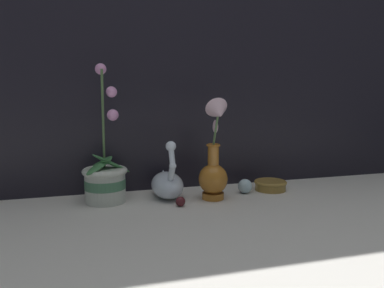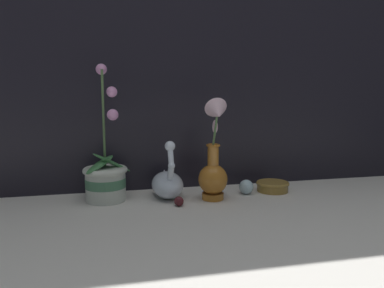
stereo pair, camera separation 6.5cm
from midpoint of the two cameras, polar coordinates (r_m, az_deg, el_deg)
name	(u,v)px [view 1 (the left image)]	position (r m, az deg, el deg)	size (l,w,h in m)	color
ground_plane	(208,210)	(1.16, 0.80, -10.03)	(2.80, 2.80, 0.00)	beige
window_backdrop	(183,24)	(1.42, -2.80, 17.78)	(2.80, 0.03, 1.20)	black
orchid_potted_plant	(105,178)	(1.26, -14.52, -5.01)	(0.16, 0.16, 0.45)	beige
swan_figurine	(167,183)	(1.28, -5.26, -5.96)	(0.11, 0.19, 0.20)	silver
blue_vase	(214,166)	(1.24, 1.90, -3.41)	(0.10, 0.14, 0.34)	#B26B23
glass_sphere	(245,186)	(1.35, 6.73, -6.41)	(0.05, 0.05, 0.05)	silver
amber_dish	(270,185)	(1.40, 10.57, -6.10)	(0.12, 0.12, 0.04)	olive
glass_bauble	(180,201)	(1.19, -3.35, -8.75)	(0.03, 0.03, 0.03)	#4C191E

